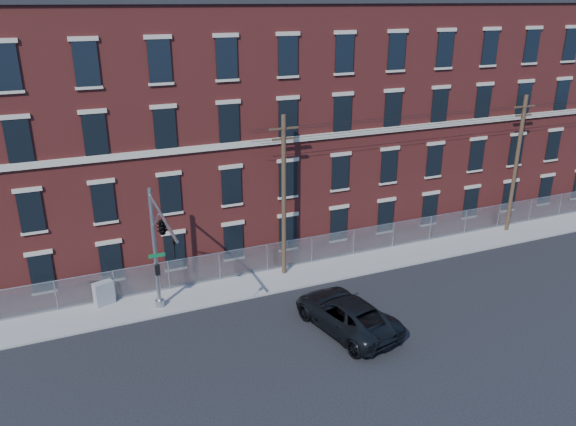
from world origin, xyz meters
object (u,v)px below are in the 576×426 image
Objects in this scene: utility_pole_near at (284,194)px; utility_cabinet at (104,293)px; traffic_signal_mast at (161,235)px; pickup_truck at (346,314)px.

utility_cabinet is at bearing 177.88° from utility_pole_near.
traffic_signal_mast is at bearing -156.86° from utility_pole_near.
utility_pole_near is at bearing 23.14° from traffic_signal_mast.
traffic_signal_mast is 8.70m from utility_pole_near.
utility_cabinet is at bearing -44.27° from pickup_truck.
traffic_signal_mast is 5.17× the size of utility_cabinet.
utility_cabinet is at bearing 126.43° from traffic_signal_mast.
utility_pole_near is 11.74m from utility_cabinet.
pickup_truck is 13.61m from utility_cabinet.
pickup_truck is at bearing -22.43° from traffic_signal_mast.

